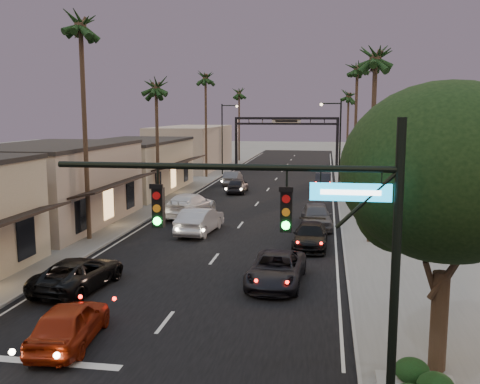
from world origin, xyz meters
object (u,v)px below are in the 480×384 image
(palm_ld, at_px, (205,75))
(palm_lc, at_px, (156,82))
(palm_ra, at_px, (376,51))
(traffic_signal, at_px, (315,231))
(arch, at_px, (286,129))
(oncoming_red, at_px, (70,323))
(streetlight_right, at_px, (337,139))
(palm_rb, at_px, (357,64))
(palm_lb, at_px, (80,19))
(curbside_near, at_px, (276,269))
(curbside_black, at_px, (311,236))
(oncoming_silver, at_px, (200,220))
(corner_tree, at_px, (450,180))
(oncoming_pickup, at_px, (79,273))
(palm_far, at_px, (239,91))
(streetlight_left, at_px, (224,133))
(palm_rc, at_px, (349,93))

(palm_ld, bearing_deg, palm_lc, -90.00)
(palm_ld, distance_m, palm_ra, 35.47)
(traffic_signal, xyz_separation_m, arch, (-5.69, 66.00, 0.45))
(arch, xyz_separation_m, oncoming_red, (-2.66, -62.35, -4.78))
(streetlight_right, bearing_deg, palm_rb, -30.76)
(palm_lb, distance_m, palm_ra, 17.42)
(palm_lc, distance_m, curbside_near, 26.02)
(arch, relative_size, curbside_black, 3.13)
(traffic_signal, relative_size, curbside_black, 1.75)
(arch, xyz_separation_m, curbside_near, (3.75, -54.73, -4.81))
(palm_ld, bearing_deg, oncoming_silver, -78.01)
(corner_tree, height_order, palm_ra, palm_ra)
(streetlight_right, xyz_separation_m, oncoming_pickup, (-11.91, -31.83, -4.61))
(oncoming_pickup, bearing_deg, palm_ra, -135.81)
(arch, xyz_separation_m, palm_ra, (8.60, -46.00, 5.91))
(palm_lb, height_order, palm_far, palm_lb)
(palm_lc, bearing_deg, palm_lb, -90.00)
(palm_lb, height_order, palm_rb, palm_lb)
(corner_tree, distance_m, streetlight_left, 53.15)
(oncoming_silver, height_order, curbside_near, oncoming_silver)
(palm_ld, height_order, palm_ra, palm_ld)
(oncoming_red, xyz_separation_m, curbside_black, (7.76, 14.76, -0.05))
(palm_rb, distance_m, palm_rc, 20.09)
(streetlight_left, distance_m, palm_rc, 17.42)
(traffic_signal, relative_size, curbside_near, 1.64)
(streetlight_left, relative_size, oncoming_silver, 1.72)
(traffic_signal, xyz_separation_m, palm_far, (-13.99, 74.00, 6.36))
(traffic_signal, xyz_separation_m, palm_ra, (2.91, 20.00, 6.36))
(oncoming_silver, bearing_deg, palm_rb, -114.46)
(arch, relative_size, oncoming_silver, 2.91)
(traffic_signal, distance_m, oncoming_silver, 22.93)
(palm_lc, relative_size, palm_far, 0.92)
(palm_lb, bearing_deg, palm_far, 89.69)
(palm_ld, relative_size, curbside_black, 2.92)
(arch, height_order, oncoming_red, arch)
(traffic_signal, relative_size, streetlight_right, 0.95)
(palm_far, bearing_deg, palm_rc, -39.64)
(palm_rc, bearing_deg, palm_lb, -112.27)
(streetlight_left, height_order, palm_far, palm_far)
(palm_lc, bearing_deg, oncoming_silver, -59.80)
(palm_lc, bearing_deg, palm_rc, 58.44)
(arch, relative_size, streetlight_left, 1.69)
(streetlight_left, xyz_separation_m, palm_rc, (15.52, 6.00, 5.14))
(arch, height_order, oncoming_silver, arch)
(traffic_signal, bearing_deg, palm_lb, 128.44)
(palm_ld, bearing_deg, curbside_near, -72.74)
(palm_lb, bearing_deg, palm_lc, 90.00)
(traffic_signal, xyz_separation_m, streetlight_right, (1.23, 41.00, 0.25))
(oncoming_silver, bearing_deg, corner_tree, 128.99)
(palm_rc, relative_size, curbside_black, 2.51)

